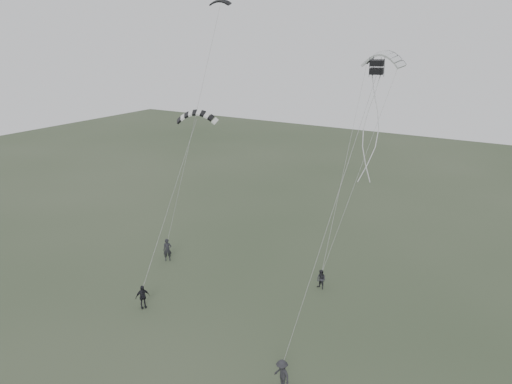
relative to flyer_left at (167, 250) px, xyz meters
The scene contains 9 objects.
ground 9.57m from the flyer_left, 33.00° to the right, with size 140.00×140.00×0.00m, color #313F28.
flyer_left is the anchor object (origin of this frame).
flyer_right 13.12m from the flyer_left, ahead, with size 0.72×0.56×1.48m, color #26262C.
flyer_center 7.57m from the flyer_left, 61.92° to the right, with size 0.99×0.41×1.69m, color black.
flyer_far 18.05m from the flyer_left, 29.67° to the right, with size 1.12×0.65×1.74m, color #232327.
kite_dark_small 20.24m from the flyer_left, 61.76° to the left, with size 1.68×0.50×0.54m, color black, non-canonical shape.
kite_pale_large 23.06m from the flyer_left, 33.44° to the left, with size 3.53×0.79×1.48m, color #B9BBBE, non-canonical shape.
kite_striped 12.02m from the flyer_left, ahead, with size 3.00×0.75×1.18m, color black, non-canonical shape.
kite_box 23.04m from the flyer_left, ahead, with size 0.73×0.73×0.76m, color black, non-canonical shape.
Camera 1 is at (18.08, -23.41, 18.10)m, focal length 35.00 mm.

